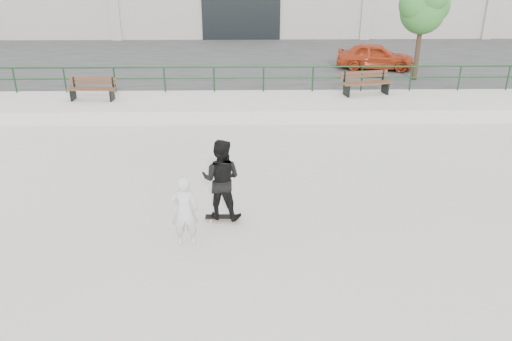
{
  "coord_description": "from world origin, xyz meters",
  "views": [
    {
      "loc": [
        0.31,
        -9.15,
        5.73
      ],
      "look_at": [
        0.53,
        2.0,
        0.83
      ],
      "focal_mm": 35.0,
      "sensor_mm": 36.0,
      "label": 1
    }
  ],
  "objects_px": {
    "seated_skater": "(184,211)",
    "tree": "(424,7)",
    "bench_right": "(366,83)",
    "standing_skater": "(221,179)",
    "bench_left": "(92,89)",
    "red_car": "(375,56)",
    "skateboard": "(222,217)"
  },
  "relations": [
    {
      "from": "bench_right",
      "to": "standing_skater",
      "type": "height_order",
      "value": "standing_skater"
    },
    {
      "from": "tree",
      "to": "red_car",
      "type": "relative_size",
      "value": 1.14
    },
    {
      "from": "standing_skater",
      "to": "seated_skater",
      "type": "bearing_deg",
      "value": 67.83
    },
    {
      "from": "bench_right",
      "to": "standing_skater",
      "type": "xyz_separation_m",
      "value": [
        -5.33,
        -9.23,
        0.09
      ]
    },
    {
      "from": "red_car",
      "to": "seated_skater",
      "type": "xyz_separation_m",
      "value": [
        -7.53,
        -14.91,
        -0.33
      ]
    },
    {
      "from": "skateboard",
      "to": "standing_skater",
      "type": "relative_size",
      "value": 0.41
    },
    {
      "from": "skateboard",
      "to": "seated_skater",
      "type": "bearing_deg",
      "value": -124.76
    },
    {
      "from": "bench_right",
      "to": "tree",
      "type": "distance_m",
      "value": 4.57
    },
    {
      "from": "bench_right",
      "to": "seated_skater",
      "type": "distance_m",
      "value": 11.9
    },
    {
      "from": "standing_skater",
      "to": "bench_right",
      "type": "bearing_deg",
      "value": -106.58
    },
    {
      "from": "bench_right",
      "to": "skateboard",
      "type": "xyz_separation_m",
      "value": [
        -5.33,
        -9.23,
        -0.88
      ]
    },
    {
      "from": "red_car",
      "to": "skateboard",
      "type": "bearing_deg",
      "value": 164.77
    },
    {
      "from": "standing_skater",
      "to": "red_car",
      "type": "bearing_deg",
      "value": -102.67
    },
    {
      "from": "seated_skater",
      "to": "tree",
      "type": "bearing_deg",
      "value": -133.43
    },
    {
      "from": "bench_left",
      "to": "bench_right",
      "type": "bearing_deg",
      "value": 6.14
    },
    {
      "from": "bench_left",
      "to": "skateboard",
      "type": "relative_size",
      "value": 2.35
    },
    {
      "from": "bench_left",
      "to": "tree",
      "type": "xyz_separation_m",
      "value": [
        13.42,
        3.06,
        2.7
      ]
    },
    {
      "from": "bench_right",
      "to": "red_car",
      "type": "bearing_deg",
      "value": 60.44
    },
    {
      "from": "tree",
      "to": "skateboard",
      "type": "xyz_separation_m",
      "value": [
        -8.11,
        -11.7,
        -3.54
      ]
    },
    {
      "from": "skateboard",
      "to": "standing_skater",
      "type": "xyz_separation_m",
      "value": [
        -0.0,
        0.0,
        0.97
      ]
    },
    {
      "from": "red_car",
      "to": "standing_skater",
      "type": "height_order",
      "value": "standing_skater"
    },
    {
      "from": "red_car",
      "to": "bench_left",
      "type": "bearing_deg",
      "value": 124.3
    },
    {
      "from": "skateboard",
      "to": "bench_left",
      "type": "bearing_deg",
      "value": 122.43
    },
    {
      "from": "skateboard",
      "to": "standing_skater",
      "type": "height_order",
      "value": "standing_skater"
    },
    {
      "from": "bench_left",
      "to": "bench_right",
      "type": "height_order",
      "value": "bench_right"
    },
    {
      "from": "red_car",
      "to": "seated_skater",
      "type": "distance_m",
      "value": 16.7
    },
    {
      "from": "tree",
      "to": "seated_skater",
      "type": "relative_size",
      "value": 2.63
    },
    {
      "from": "bench_right",
      "to": "seated_skater",
      "type": "bearing_deg",
      "value": -132.59
    },
    {
      "from": "seated_skater",
      "to": "bench_right",
      "type": "bearing_deg",
      "value": -129.24
    },
    {
      "from": "seated_skater",
      "to": "red_car",
      "type": "bearing_deg",
      "value": -125.45
    },
    {
      "from": "bench_left",
      "to": "standing_skater",
      "type": "height_order",
      "value": "standing_skater"
    },
    {
      "from": "tree",
      "to": "seated_skater",
      "type": "distance_m",
      "value": 15.74
    }
  ]
}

